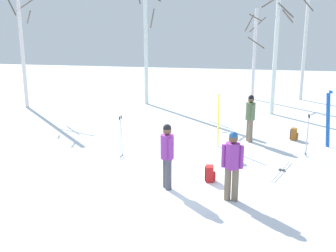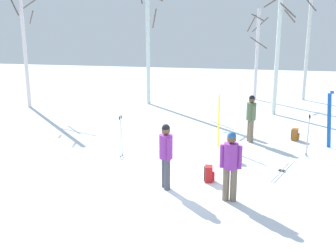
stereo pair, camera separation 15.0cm
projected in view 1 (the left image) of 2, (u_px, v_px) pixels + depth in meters
name	position (u px, v px, depth m)	size (l,w,h in m)	color
ground_plane	(180.00, 182.00, 10.61)	(60.00, 60.00, 0.00)	white
person_0	(167.00, 152.00, 9.95)	(0.34, 0.45, 1.72)	#4C4C56
person_1	(232.00, 162.00, 9.25)	(0.52, 0.34, 1.72)	#72604C
person_3	(250.00, 115.00, 14.13)	(0.34, 0.49, 1.72)	#72604C
ski_pair_planted_0	(328.00, 119.00, 13.51)	(0.25, 0.15, 1.98)	blue
ski_pair_planted_1	(218.00, 121.00, 13.56)	(0.08, 0.16, 1.85)	yellow
ski_pair_lying_0	(281.00, 171.00, 11.37)	(0.75, 1.81, 0.05)	white
ski_poles_0	(121.00, 136.00, 12.35)	(0.07, 0.25, 1.38)	#B2B2BC
ski_poles_1	(307.00, 134.00, 12.54)	(0.07, 0.24, 1.38)	#B2B2BC
backpack_0	(231.00, 154.00, 12.28)	(0.27, 0.30, 0.44)	#1E4C99
backpack_1	(294.00, 134.00, 14.51)	(0.32, 0.30, 0.44)	#99591E
backpack_2	(210.00, 174.00, 10.59)	(0.31, 0.28, 0.44)	red
water_bottle_0	(233.00, 145.00, 13.44)	(0.07, 0.07, 0.26)	#1E72BF
birch_tree_0	(22.00, 41.00, 19.66)	(1.31, 1.25, 6.45)	silver
birch_tree_1	(146.00, 37.00, 20.52)	(1.34, 1.39, 6.86)	silver
birch_tree_2	(254.00, 52.00, 22.15)	(1.16, 1.17, 5.07)	silver
birch_tree_3	(276.00, 45.00, 18.11)	(1.47, 1.48, 6.26)	silver
birch_tree_4	(306.00, 32.00, 21.69)	(1.44, 0.96, 7.30)	silver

